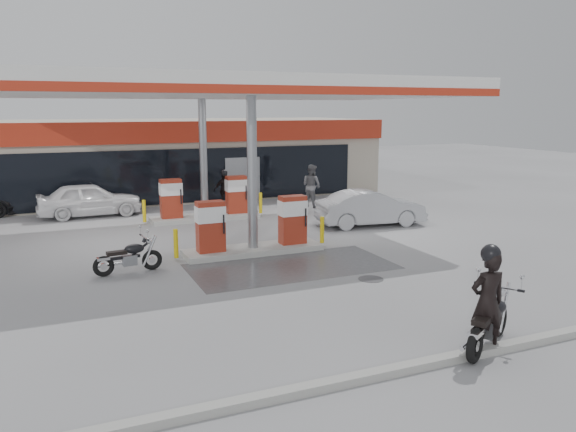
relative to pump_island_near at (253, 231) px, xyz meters
name	(u,v)px	position (x,y,z in m)	size (l,w,h in m)	color
ground	(276,268)	(0.00, -2.00, -0.71)	(90.00, 90.00, 0.00)	gray
wet_patch	(292,266)	(0.50, -2.00, -0.71)	(6.00, 3.00, 0.00)	#4C4C4F
drain_cover	(371,279)	(2.00, -4.00, -0.71)	(0.70, 0.70, 0.01)	#38383A
kerb	(422,365)	(0.00, -9.00, -0.64)	(28.00, 0.25, 0.15)	gray
store_building	(166,157)	(0.01, 13.94, 1.30)	(22.00, 8.22, 4.00)	#AEA692
canopy	(223,89)	(0.00, 3.00, 4.56)	(16.00, 10.02, 5.51)	silver
pump_island_near	(253,231)	(0.00, 0.00, 0.00)	(5.14, 1.30, 1.78)	#9E9E99
pump_island_far	(205,203)	(0.00, 6.00, 0.00)	(5.14, 1.30, 1.78)	#9E9E99
main_motorcycle	(489,324)	(1.72, -8.77, -0.21)	(1.98, 1.28, 1.14)	black
biker_main	(487,302)	(1.55, -8.88, 0.29)	(0.73, 0.48, 1.99)	black
parked_motorcycle	(129,258)	(-4.00, -0.79, -0.26)	(1.96, 0.75, 1.01)	black
sedan_white	(90,199)	(-4.38, 8.66, 0.03)	(1.74, 4.33, 1.48)	white
attendant	(311,186)	(5.44, 7.00, 0.30)	(0.98, 0.76, 2.02)	#58585D
hatchback_silver	(371,208)	(5.76, 2.20, 0.00)	(1.50, 4.30, 1.42)	#9FA1A6
parked_car_right	(257,184)	(4.50, 12.00, -0.20)	(1.69, 3.67, 1.02)	#54121A
biker_walking	(224,190)	(1.53, 8.20, 0.15)	(1.01, 0.42, 1.72)	black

